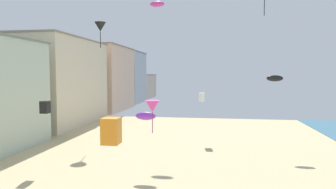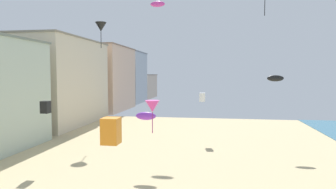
# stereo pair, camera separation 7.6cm
# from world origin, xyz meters

# --- Properties ---
(boardwalk_hotel_mid) EXTENTS (15.43, 22.01, 16.06)m
(boardwalk_hotel_mid) POSITION_xyz_m (-25.70, 48.39, 8.04)
(boardwalk_hotel_mid) COLOR beige
(boardwalk_hotel_mid) RESTS_ON ground
(boardwalk_hotel_far) EXTENTS (16.24, 19.85, 16.74)m
(boardwalk_hotel_far) POSITION_xyz_m (-25.70, 70.98, 8.38)
(boardwalk_hotel_far) COLOR beige
(boardwalk_hotel_far) RESTS_ON ground
(boardwalk_hotel_distant) EXTENTS (14.63, 15.94, 16.89)m
(boardwalk_hotel_distant) POSITION_xyz_m (-25.70, 92.03, 8.45)
(boardwalk_hotel_distant) COLOR #ADB7C1
(boardwalk_hotel_distant) RESTS_ON ground
(boardwalk_hotel_furthest) EXTENTS (13.03, 18.76, 9.49)m
(boardwalk_hotel_furthest) POSITION_xyz_m (-25.70, 112.86, 4.75)
(boardwalk_hotel_furthest) COLOR #C6B29E
(boardwalk_hotel_furthest) RESTS_ON ground
(kite_white_box) EXTENTS (0.78, 0.78, 1.23)m
(kite_white_box) POSITION_xyz_m (3.66, 38.01, 6.17)
(kite_white_box) COLOR white
(kite_black_delta_2) EXTENTS (1.69, 1.69, 3.84)m
(kite_black_delta_2) POSITION_xyz_m (-11.69, 39.23, 16.54)
(kite_black_delta_2) COLOR black
(kite_black_parafoil) EXTENTS (2.01, 0.56, 0.78)m
(kite_black_parafoil) POSITION_xyz_m (12.86, 34.69, 8.89)
(kite_black_parafoil) COLOR black
(kite_black_box) EXTENTS (0.79, 0.79, 1.25)m
(kite_black_box) POSITION_xyz_m (-11.57, 23.67, 6.05)
(kite_black_box) COLOR black
(kite_magenta_delta) EXTENTS (1.04, 1.04, 2.35)m
(kite_magenta_delta) POSITION_xyz_m (1.03, 16.59, 7.08)
(kite_magenta_delta) COLOR #DB3D9E
(kite_magenta_parafoil) EXTENTS (2.11, 0.59, 0.82)m
(kite_magenta_parafoil) POSITION_xyz_m (-2.87, 38.77, 19.51)
(kite_magenta_parafoil) COLOR #DB3D9E
(kite_purple_parafoil_2) EXTENTS (2.01, 0.56, 0.78)m
(kite_purple_parafoil_2) POSITION_xyz_m (-1.21, 24.05, 5.31)
(kite_purple_parafoil_2) COLOR purple
(kite_orange_box) EXTENTS (1.01, 1.01, 1.58)m
(kite_orange_box) POSITION_xyz_m (-0.70, 12.80, 5.98)
(kite_orange_box) COLOR orange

